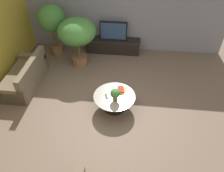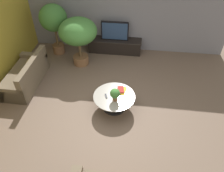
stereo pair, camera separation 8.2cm
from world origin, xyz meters
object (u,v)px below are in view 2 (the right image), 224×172
television (115,31)px  potted_palm_tall (54,20)px  couch_by_wall (26,76)px  media_console (115,45)px  potted_plant_tabletop (115,94)px  coffee_table (114,99)px  potted_palm_corner (78,33)px

television → potted_palm_tall: bearing=-170.9°
couch_by_wall → television: bearing=131.4°
media_console → potted_plant_tabletop: size_ratio=5.41×
coffee_table → potted_palm_tall: bearing=132.9°
media_console → potted_plant_tabletop: (0.36, -2.98, 0.38)m
couch_by_wall → potted_palm_corner: potted_palm_corner is taller
coffee_table → couch_by_wall: (-2.76, 0.69, -0.02)m
media_console → television: size_ratio=2.01×
television → potted_palm_corner: size_ratio=0.59×
couch_by_wall → potted_palm_corner: 2.05m
potted_palm_tall → potted_plant_tabletop: bearing=-48.3°
couch_by_wall → potted_palm_corner: (1.39, 1.25, 0.86)m
television → potted_palm_tall: (-2.01, -0.32, 0.42)m
couch_by_wall → coffee_table: bearing=76.0°
media_console → potted_palm_corner: (-1.05, -0.90, 0.88)m
television → potted_palm_corner: bearing=-139.4°
media_console → television: bearing=-90.0°
media_console → potted_palm_tall: potted_palm_tall is taller
television → couch_by_wall: (-2.44, -2.15, -0.54)m
media_console → coffee_table: media_console is taller
potted_plant_tabletop → potted_palm_corner: bearing=124.0°
potted_palm_corner → couch_by_wall: bearing=-138.0°
television → potted_palm_tall: size_ratio=0.54×
potted_palm_corner → television: bearing=40.6°
television → media_console: bearing=90.0°
coffee_table → potted_palm_corner: 2.52m
potted_palm_tall → potted_palm_corner: (0.97, -0.58, -0.11)m
potted_palm_corner → media_console: bearing=40.7°
potted_palm_tall → potted_palm_corner: 1.13m
television → potted_plant_tabletop: television is taller
couch_by_wall → potted_palm_tall: bearing=167.0°
television → couch_by_wall: television is taller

